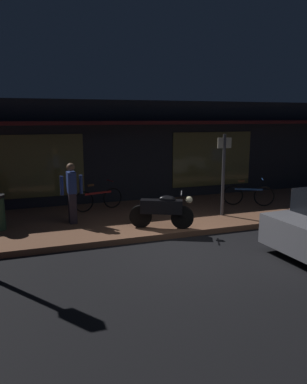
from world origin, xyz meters
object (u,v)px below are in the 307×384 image
Objects in this scene: person_photographer at (72,192)px; bicycle_parked at (98,199)px; motorcycle at (163,210)px; sign_post at (224,170)px; bicycle_extra at (248,195)px.

bicycle_parked is at bearing 51.75° from person_photographer.
bicycle_parked is 0.97× the size of person_photographer.
motorcycle is 0.66× the size of sign_post.
motorcycle is 2.78m from bicycle_parked.
person_photographer is 0.70× the size of sign_post.
person_photographer is 4.40m from sign_post.
sign_post reaches higher than bicycle_parked.
person_photographer reaches higher than bicycle_parked.
person_photographer is at bearing -178.51° from bicycle_extra.
sign_post reaches higher than motorcycle.
motorcycle reaches higher than bicycle_extra.
motorcycle is at bearing -158.29° from bicycle_extra.
person_photographer is (-5.76, -0.15, 0.52)m from bicycle_extra.
motorcycle is 2.55m from person_photographer.
bicycle_extra is 1.92m from sign_post.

